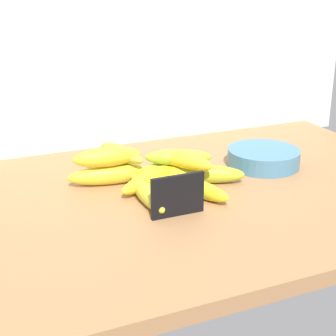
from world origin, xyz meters
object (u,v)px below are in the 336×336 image
Objects in this scene: banana_4 at (181,174)px; banana_1 at (154,178)px; banana_2 at (166,169)px; banana_10 at (184,160)px; banana_9 at (107,157)px; banana_0 at (147,194)px; banana_3 at (197,188)px; chalkboard_sign at (178,197)px; banana_5 at (111,175)px; banana_7 at (116,168)px; fruit_bowl at (263,158)px; banana_8 at (179,157)px; banana_11 at (121,153)px; banana_6 at (204,174)px.

banana_1 is at bearing 179.29° from banana_4.
banana_10 is at bearing -67.30° from banana_2.
banana_9 is at bearing 176.17° from banana_2.
banana_0 and banana_3 have the same top height.
banana_3 is at bearing 41.77° from chalkboard_sign.
banana_5 is 16.68cm from banana_10.
chalkboard_sign reaches higher than banana_7.
chalkboard_sign is 22.03cm from banana_5.
banana_10 is at bearing -174.05° from fruit_bowl.
banana_8 reaches higher than banana_4.
chalkboard_sign is at bearing -151.06° from fruit_bowl.
fruit_bowl is 0.91× the size of banana_2.
banana_9 is 5.48cm from banana_11.
banana_7 is 1.34× the size of banana_8.
banana_5 is (-14.92, 5.31, 0.35)cm from banana_4.
fruit_bowl is 18.80cm from banana_6.
banana_4 is at bearing 152.25° from banana_6.
banana_3 is at bearing -156.27° from fruit_bowl.
banana_9 reaches higher than banana_8.
banana_6 reaches higher than banana_1.
banana_0 is 0.96× the size of banana_2.
banana_11 is (4.34, 3.27, -0.72)cm from banana_9.
banana_1 is 1.07× the size of banana_2.
chalkboard_sign is 0.72× the size of banana_9.
fruit_bowl is at bearing -5.32° from banana_9.
banana_1 is 11.21cm from banana_9.
banana_4 is 1.32× the size of banana_8.
banana_1 is at bearing -139.36° from banana_2.
banana_11 reaches higher than banana_4.
chalkboard_sign is at bearing -119.36° from banana_10.
chalkboard_sign reaches higher than banana_1.
banana_2 reaches higher than banana_0.
fruit_bowl is at bearing -6.15° from banana_2.
chalkboard_sign is at bearing -133.67° from banana_6.
banana_2 is 1.27× the size of banana_8.
banana_7 is (-12.04, 17.87, 0.17)cm from banana_3.
banana_9 reaches higher than banana_1.
banana_4 is at bearing 33.76° from banana_0.
banana_7 is at bearing 56.93° from banana_5.
banana_5 reaches higher than banana_1.
banana_2 is 1.00× the size of banana_5.
banana_6 is (4.52, -2.38, 0.28)cm from banana_4.
banana_3 is at bearing -6.08° from banana_0.
banana_7 is (-5.69, 9.12, 0.05)cm from banana_1.
banana_9 is (-20.12, 7.52, 4.42)cm from banana_6.
banana_6 is at bearing -34.43° from banana_7.
banana_1 is 1.34× the size of banana_11.
chalkboard_sign is at bearing -71.81° from banana_5.
fruit_bowl is at bearing 2.85° from banana_1.
banana_8 reaches higher than banana_3.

